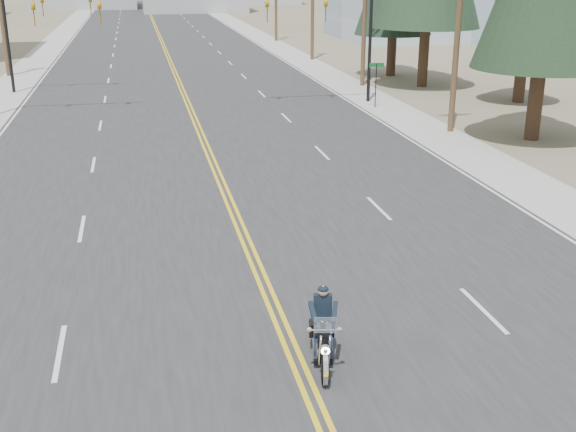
# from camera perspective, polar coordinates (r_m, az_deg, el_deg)

# --- Properties ---
(road) EXTENTS (20.00, 200.00, 0.01)m
(road) POSITION_cam_1_polar(r_m,az_deg,el_deg) (81.07, -9.89, 13.29)
(road) COLOR #303033
(road) RESTS_ON ground
(sidewalk_left) EXTENTS (3.00, 200.00, 0.01)m
(sidewalk_left) POSITION_cam_1_polar(r_m,az_deg,el_deg) (81.47, -18.19, 12.67)
(sidewalk_left) COLOR #A5A5A0
(sidewalk_left) RESTS_ON ground
(sidewalk_right) EXTENTS (3.00, 200.00, 0.01)m
(sidewalk_right) POSITION_cam_1_polar(r_m,az_deg,el_deg) (82.29, -1.65, 13.65)
(sidewalk_right) COLOR #A5A5A0
(sidewalk_right) RESTS_ON ground
(traffic_mast_left) EXTENTS (7.10, 0.26, 7.00)m
(traffic_mast_left) POSITION_cam_1_polar(r_m,az_deg,el_deg) (43.16, -20.40, 13.98)
(traffic_mast_left) COLOR black
(traffic_mast_left) RESTS_ON ground
(traffic_mast_right) EXTENTS (7.10, 0.26, 7.00)m
(traffic_mast_right) POSITION_cam_1_polar(r_m,az_deg,el_deg) (44.36, 3.99, 15.20)
(traffic_mast_right) COLOR black
(traffic_mast_right) RESTS_ON ground
(traffic_mast_far) EXTENTS (6.10, 0.26, 7.00)m
(traffic_mast_far) POSITION_cam_1_polar(r_m,az_deg,el_deg) (51.12, -19.56, 14.65)
(traffic_mast_far) COLOR black
(traffic_mast_far) RESTS_ON ground
(street_sign) EXTENTS (0.90, 0.06, 2.62)m
(street_sign) POSITION_cam_1_polar(r_m,az_deg,el_deg) (43.33, 6.98, 10.84)
(street_sign) COLOR black
(street_sign) RESTS_ON ground
(utility_pole_b) EXTENTS (2.20, 0.30, 11.50)m
(utility_pole_b) POSITION_cam_1_polar(r_m,az_deg,el_deg) (37.05, 13.38, 15.58)
(utility_pole_b) COLOR brown
(utility_pole_b) RESTS_ON ground
(utility_pole_c) EXTENTS (2.20, 0.30, 11.00)m
(utility_pole_c) POSITION_cam_1_polar(r_m,az_deg,el_deg) (51.06, 6.10, 16.56)
(utility_pole_c) COLOR brown
(utility_pole_c) RESTS_ON ground
(motorcyclist) EXTENTS (1.33, 2.28, 1.67)m
(motorcyclist) POSITION_cam_1_polar(r_m,az_deg,el_deg) (15.31, 2.80, -8.85)
(motorcyclist) COLOR black
(motorcyclist) RESTS_ON ground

